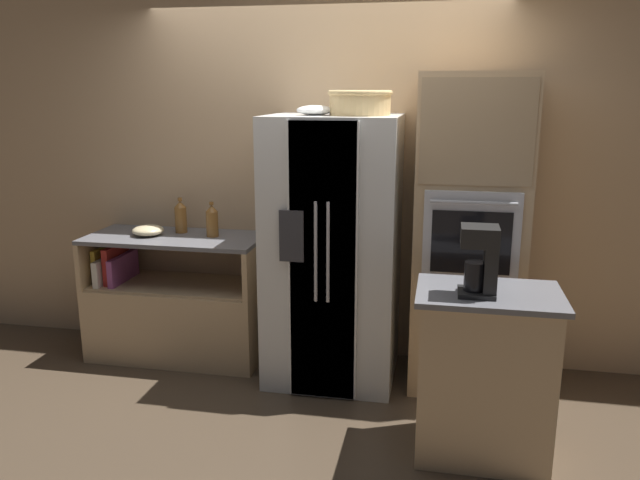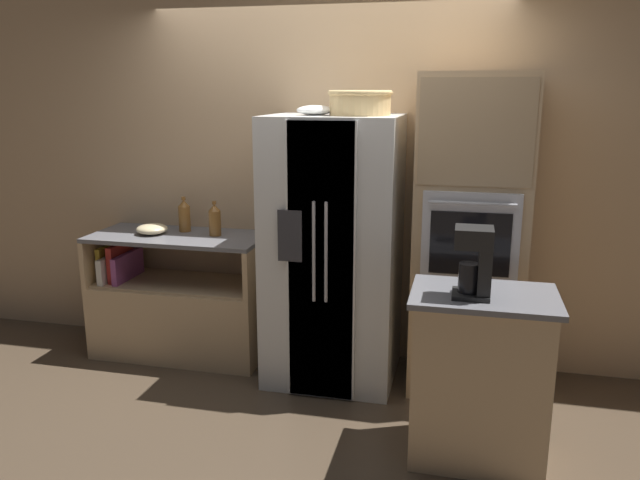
# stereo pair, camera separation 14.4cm
# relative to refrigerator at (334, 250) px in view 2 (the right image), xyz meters

# --- Properties ---
(ground_plane) EXTENTS (20.00, 20.00, 0.00)m
(ground_plane) POSITION_rel_refrigerator_xyz_m (-0.15, -0.05, -0.89)
(ground_plane) COLOR #4C3D2D
(wall_back) EXTENTS (12.00, 0.06, 2.80)m
(wall_back) POSITION_rel_refrigerator_xyz_m (-0.15, 0.42, 0.51)
(wall_back) COLOR tan
(wall_back) RESTS_ON ground_plane
(counter_left) EXTENTS (1.26, 0.58, 0.91)m
(counter_left) POSITION_rel_refrigerator_xyz_m (-1.19, 0.10, -0.56)
(counter_left) COLOR tan
(counter_left) RESTS_ON ground_plane
(refrigerator) EXTENTS (0.85, 0.80, 1.78)m
(refrigerator) POSITION_rel_refrigerator_xyz_m (0.00, 0.00, 0.00)
(refrigerator) COLOR silver
(refrigerator) RESTS_ON ground_plane
(wall_oven) EXTENTS (0.69, 0.70, 2.04)m
(wall_oven) POSITION_rel_refrigerator_xyz_m (0.88, 0.06, 0.13)
(wall_oven) COLOR tan
(wall_oven) RESTS_ON ground_plane
(island_counter) EXTENTS (0.74, 0.53, 0.93)m
(island_counter) POSITION_rel_refrigerator_xyz_m (0.96, -0.80, -0.43)
(island_counter) COLOR tan
(island_counter) RESTS_ON ground_plane
(wicker_basket) EXTENTS (0.40, 0.40, 0.15)m
(wicker_basket) POSITION_rel_refrigerator_xyz_m (0.17, -0.04, 0.97)
(wicker_basket) COLOR tan
(wicker_basket) RESTS_ON refrigerator
(fruit_bowl) EXTENTS (0.23, 0.23, 0.06)m
(fruit_bowl) POSITION_rel_refrigerator_xyz_m (-0.11, -0.08, 0.92)
(fruit_bowl) COLOR white
(fruit_bowl) RESTS_ON refrigerator
(bottle_tall) EXTENTS (0.09, 0.09, 0.25)m
(bottle_tall) POSITION_rel_refrigerator_xyz_m (-0.90, 0.14, 0.14)
(bottle_tall) COLOR brown
(bottle_tall) RESTS_ON counter_left
(bottle_short) EXTENTS (0.09, 0.09, 0.26)m
(bottle_short) POSITION_rel_refrigerator_xyz_m (-1.18, 0.22, 0.14)
(bottle_short) COLOR brown
(bottle_short) RESTS_ON counter_left
(mixing_bowl) EXTENTS (0.22, 0.22, 0.07)m
(mixing_bowl) POSITION_rel_refrigerator_xyz_m (-1.37, 0.08, 0.06)
(mixing_bowl) COLOR beige
(mixing_bowl) RESTS_ON counter_left
(coffee_maker) EXTENTS (0.19, 0.17, 0.36)m
(coffee_maker) POSITION_rel_refrigerator_xyz_m (0.91, -0.87, 0.23)
(coffee_maker) COLOR black
(coffee_maker) RESTS_ON island_counter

